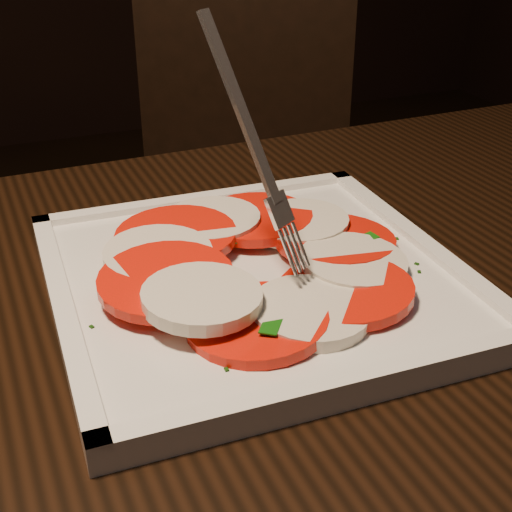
% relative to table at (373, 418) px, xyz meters
% --- Properties ---
extents(table, '(1.22, 0.82, 0.75)m').
position_rel_table_xyz_m(table, '(0.00, 0.00, 0.00)').
color(table, black).
rests_on(table, ground).
extents(chair, '(0.56, 0.56, 0.93)m').
position_rel_table_xyz_m(chair, '(0.22, 0.84, -0.12)').
color(chair, black).
rests_on(chair, ground).
extents(plate, '(0.32, 0.32, 0.01)m').
position_rel_table_xyz_m(plate, '(-0.07, 0.07, 0.11)').
color(plate, white).
rests_on(plate, table).
extents(caprese_salad, '(0.27, 0.26, 0.03)m').
position_rel_table_xyz_m(caprese_salad, '(-0.07, 0.07, 0.12)').
color(caprese_salad, red).
rests_on(caprese_salad, plate).
extents(fork, '(0.08, 0.09, 0.17)m').
position_rel_table_xyz_m(fork, '(-0.09, 0.07, 0.22)').
color(fork, white).
rests_on(fork, caprese_salad).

